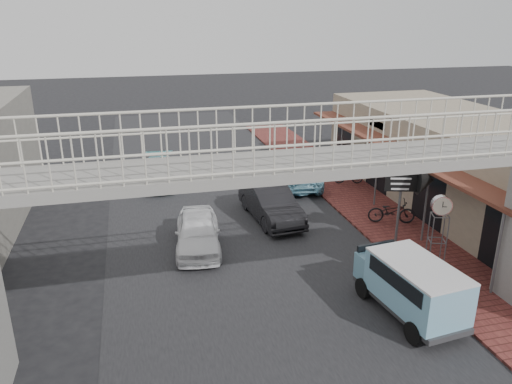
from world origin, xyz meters
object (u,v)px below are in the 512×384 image
angkot_van (412,281)px  motorcycle_near (391,211)px  motorcycle_far (349,175)px  arrow_sign (423,181)px  dark_sedan (271,203)px  white_hatchback (198,232)px  angkot_far (159,172)px  street_clock (441,209)px  angkot_curb (293,173)px

angkot_van → motorcycle_near: (2.78, 6.22, -0.52)m
motorcycle_far → arrow_sign: bearing=-168.9°
dark_sedan → motorcycle_near: dark_sedan is taller
white_hatchback → angkot_van: 8.07m
angkot_far → angkot_van: angkot_van is taller
white_hatchback → arrow_sign: arrow_sign is taller
angkot_far → motorcycle_far: (9.51, -2.68, -0.07)m
angkot_van → street_clock: bearing=37.4°
angkot_van → arrow_sign: 5.25m
angkot_far → street_clock: bearing=-49.5°
angkot_curb → dark_sedan: bearing=65.4°
dark_sedan → motorcycle_far: bearing=28.2°
motorcycle_near → street_clock: street_clock is taller
street_clock → angkot_van: bearing=-117.0°
motorcycle_near → arrow_sign: 2.83m
motorcycle_far → street_clock: 9.57m
white_hatchback → dark_sedan: 4.04m
white_hatchback → dark_sedan: dark_sedan is taller
angkot_far → street_clock: (8.48, -12.02, 1.74)m
street_clock → arrow_sign: arrow_sign is taller
motorcycle_far → arrow_sign: 7.50m
angkot_far → motorcycle_near: (9.12, -7.88, -0.02)m
angkot_far → motorcycle_near: angkot_far is taller
angkot_far → arrow_sign: (9.10, -9.89, 1.97)m
street_clock → arrow_sign: size_ratio=0.88×
angkot_curb → motorcycle_near: bearing=117.5°
dark_sedan → angkot_far: bearing=120.9°
angkot_curb → angkot_van: bearing=93.6°
angkot_curb → angkot_van: (-0.39, -12.12, 0.47)m
arrow_sign → angkot_far: bearing=149.2°
angkot_curb → white_hatchback: bearing=52.1°
motorcycle_near → angkot_curb: bearing=41.3°
angkot_far → motorcycle_near: size_ratio=2.24×
motorcycle_far → white_hatchback: bearing=136.7°
arrow_sign → motorcycle_near: bearing=106.1°
angkot_far → arrow_sign: 13.58m
angkot_van → angkot_far: bearing=107.5°
white_hatchback → motorcycle_far: size_ratio=2.68×
angkot_far → motorcycle_near: bearing=-35.5°
white_hatchback → angkot_curb: 8.46m
angkot_van → motorcycle_near: size_ratio=1.95×
angkot_van → street_clock: size_ratio=1.38×
angkot_curb → street_clock: 10.34m
dark_sedan → motorcycle_near: (4.75, -1.84, -0.13)m
angkot_curb → motorcycle_near: 6.37m
angkot_curb → street_clock: size_ratio=1.74×
angkot_curb → arrow_sign: bearing=112.1°
dark_sedan → angkot_curb: (2.35, 4.07, -0.08)m
motorcycle_near → street_clock: bearing=-169.5°
white_hatchback → motorcycle_near: bearing=8.8°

